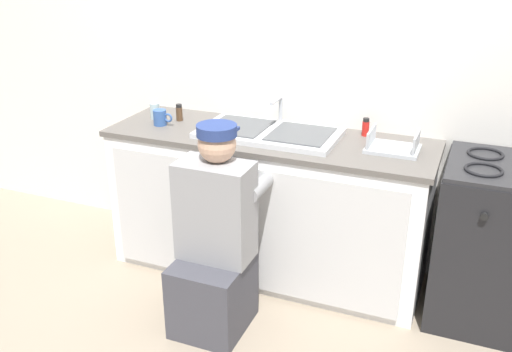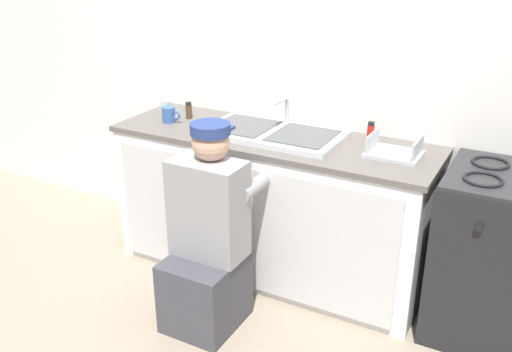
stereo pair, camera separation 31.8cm
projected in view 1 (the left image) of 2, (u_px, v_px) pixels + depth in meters
name	position (u px, v px, depth m)	size (l,w,h in m)	color
ground_plane	(250.00, 292.00, 3.37)	(12.00, 12.00, 0.00)	gray
back_wall	(290.00, 60.00, 3.44)	(6.00, 0.10, 2.50)	silver
counter_cabinet	(268.00, 207.00, 3.46)	(1.87, 0.62, 0.85)	white
countertop	(269.00, 138.00, 3.29)	(1.91, 0.62, 0.03)	#5B5651
sink_double_basin	(269.00, 132.00, 3.28)	(0.80, 0.44, 0.19)	silver
stove_range	(501.00, 244.00, 3.00)	(0.66, 0.62, 0.90)	black
plumber_person	(215.00, 247.00, 2.94)	(0.42, 0.61, 1.10)	#3F3F47
dish_rack_tray	(393.00, 146.00, 3.05)	(0.28, 0.22, 0.11)	#B2B7BC
spice_bottle_pepper	(179.00, 113.00, 3.53)	(0.04, 0.04, 0.10)	#513823
coffee_mug	(160.00, 118.00, 3.45)	(0.13, 0.08, 0.09)	#335699
spice_bottle_red	(366.00, 127.00, 3.27)	(0.04, 0.04, 0.10)	red
water_glass	(155.00, 111.00, 3.57)	(0.06, 0.06, 0.10)	#ADC6CC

